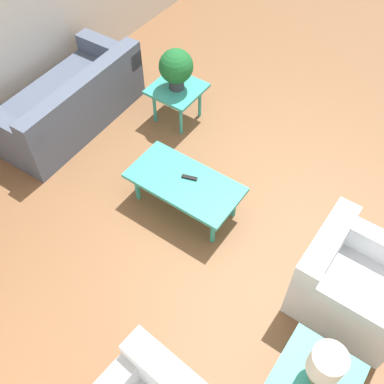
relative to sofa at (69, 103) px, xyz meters
name	(u,v)px	position (x,y,z in m)	size (l,w,h in m)	color
ground_plane	(231,207)	(-2.31, 0.00, -0.30)	(14.00, 14.00, 0.00)	brown
sofa	(69,103)	(0.00, 0.00, 0.00)	(0.96, 1.91, 0.77)	#4C566B
armchair	(350,283)	(-3.70, 0.32, 0.02)	(0.91, 0.85, 0.79)	silver
coffee_table	(185,184)	(-1.91, 0.27, 0.07)	(1.15, 0.59, 0.41)	teal
side_table_plant	(177,92)	(-1.02, -0.80, 0.11)	(0.58, 0.58, 0.48)	teal
side_table_lamp	(315,379)	(-3.80, 1.26, 0.11)	(0.58, 0.58, 0.48)	teal
potted_plant	(176,67)	(-1.02, -0.80, 0.46)	(0.40, 0.40, 0.50)	#333338
table_lamp	(326,365)	(-3.80, 1.26, 0.44)	(0.25, 0.25, 0.42)	#997F4C
remote_control	(189,178)	(-1.92, 0.21, 0.12)	(0.16, 0.09, 0.02)	black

